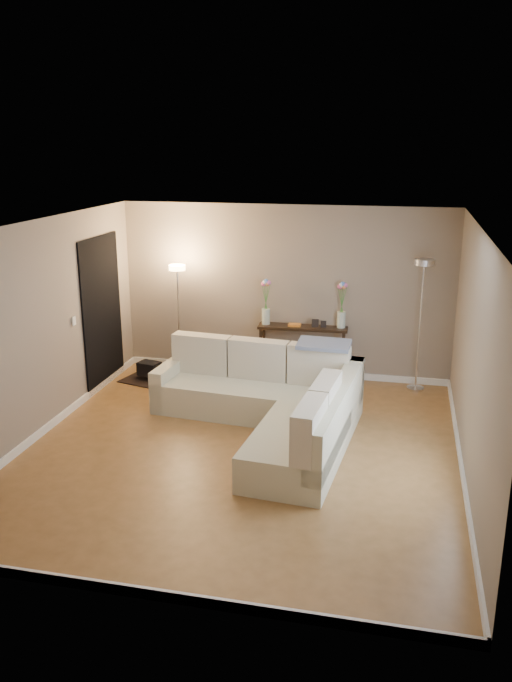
% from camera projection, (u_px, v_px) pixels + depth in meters
% --- Properties ---
extents(floor, '(5.00, 5.50, 0.01)m').
position_uv_depth(floor, '(241.00, 450.00, 7.79)').
color(floor, olive).
rests_on(floor, ground).
extents(ceiling, '(5.00, 5.50, 0.01)m').
position_uv_depth(ceiling, '(239.00, 226.00, 7.04)').
color(ceiling, white).
rests_on(ceiling, ground).
extents(wall_back, '(5.00, 0.02, 2.60)m').
position_uv_depth(wall_back, '(285.00, 292.00, 10.00)').
color(wall_back, gray).
rests_on(wall_back, ground).
extents(wall_front, '(5.00, 0.02, 2.60)m').
position_uv_depth(wall_front, '(149.00, 451.00, 4.84)').
color(wall_front, gray).
rests_on(wall_front, ground).
extents(wall_left, '(0.02, 5.50, 2.60)m').
position_uv_depth(wall_left, '(37.00, 330.00, 7.94)').
color(wall_left, gray).
rests_on(wall_left, ground).
extents(wall_right, '(0.02, 5.50, 2.60)m').
position_uv_depth(wall_right, '(475.00, 359.00, 6.89)').
color(wall_right, gray).
rests_on(wall_right, ground).
extents(baseboard_back, '(5.00, 0.03, 0.10)m').
position_uv_depth(baseboard_back, '(283.00, 371.00, 10.33)').
color(baseboard_back, white).
rests_on(baseboard_back, ground).
extents(baseboard_front, '(5.00, 0.03, 0.10)m').
position_uv_depth(baseboard_front, '(157.00, 595.00, 5.22)').
color(baseboard_front, white).
rests_on(baseboard_front, ground).
extents(baseboard_left, '(0.03, 5.50, 0.10)m').
position_uv_depth(baseboard_left, '(48.00, 427.00, 8.30)').
color(baseboard_left, white).
rests_on(baseboard_left, ground).
extents(baseboard_right, '(0.03, 5.50, 0.10)m').
position_uv_depth(baseboard_right, '(462.00, 468.00, 7.25)').
color(baseboard_right, white).
rests_on(baseboard_right, ground).
extents(doorway, '(0.02, 1.20, 2.20)m').
position_uv_depth(doorway, '(102.00, 313.00, 9.58)').
color(doorway, black).
rests_on(doorway, ground).
extents(switch_plate, '(0.02, 0.08, 0.12)m').
position_uv_depth(switch_plate, '(74.00, 321.00, 8.76)').
color(switch_plate, white).
rests_on(switch_plate, ground).
extents(sectional_sofa, '(2.75, 2.80, 0.94)m').
position_uv_depth(sectional_sofa, '(274.00, 403.00, 8.27)').
color(sectional_sofa, beige).
rests_on(sectional_sofa, floor).
extents(throw_blanket, '(0.69, 0.42, 0.09)m').
position_uv_depth(throw_blanket, '(324.00, 344.00, 8.56)').
color(throw_blanket, slate).
rests_on(throw_blanket, sectional_sofa).
extents(console_table, '(1.35, 0.42, 0.82)m').
position_uv_depth(console_table, '(297.00, 348.00, 10.07)').
color(console_table, black).
rests_on(console_table, floor).
extents(leaning_mirror, '(0.95, 0.09, 0.74)m').
position_uv_depth(leaning_mirror, '(305.00, 299.00, 10.01)').
color(leaning_mirror, black).
rests_on(leaning_mirror, console_table).
extents(table_decor, '(0.57, 0.13, 0.13)m').
position_uv_depth(table_decor, '(303.00, 325.00, 9.91)').
color(table_decor, orange).
rests_on(table_decor, console_table).
extents(flower_vase_left, '(0.15, 0.13, 0.70)m').
position_uv_depth(flower_vase_left, '(266.00, 305.00, 9.96)').
color(flower_vase_left, silver).
rests_on(flower_vase_left, console_table).
extents(flower_vase_right, '(0.15, 0.13, 0.70)m').
position_uv_depth(flower_vase_right, '(342.00, 309.00, 9.77)').
color(flower_vase_right, silver).
rests_on(flower_vase_right, console_table).
extents(floor_lamp_lit, '(0.30, 0.30, 1.72)m').
position_uv_depth(floor_lamp_lit, '(178.00, 298.00, 9.98)').
color(floor_lamp_lit, silver).
rests_on(floor_lamp_lit, floor).
extents(floor_lamp_unlit, '(0.33, 0.33, 1.92)m').
position_uv_depth(floor_lamp_unlit, '(422.00, 299.00, 9.31)').
color(floor_lamp_unlit, silver).
rests_on(floor_lamp_unlit, floor).
extents(charcoal_rug, '(1.30, 1.10, 0.01)m').
position_uv_depth(charcoal_rug, '(164.00, 379.00, 10.09)').
color(charcoal_rug, black).
rests_on(charcoal_rug, floor).
extents(black_bag, '(0.36, 0.30, 0.21)m').
position_uv_depth(black_bag, '(149.00, 369.00, 10.04)').
color(black_bag, black).
rests_on(black_bag, charcoal_rug).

